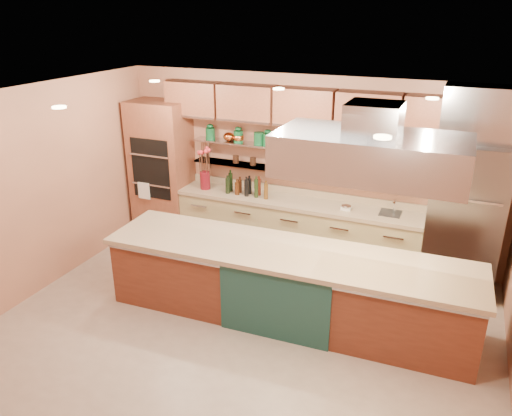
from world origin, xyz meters
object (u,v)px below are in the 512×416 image
at_px(flower_vase, 205,180).
at_px(copper_kettle, 229,137).
at_px(kitchen_scale, 346,207).
at_px(green_canister, 259,138).
at_px(island, 287,285).
at_px(refrigerator, 464,219).

height_order(flower_vase, copper_kettle, copper_kettle).
bearing_deg(kitchen_scale, flower_vase, -161.04).
bearing_deg(flower_vase, green_canister, 14.37).
bearing_deg(kitchen_scale, green_canister, -169.45).
xyz_separation_m(island, copper_kettle, (-1.67, 1.85, 1.31)).
xyz_separation_m(kitchen_scale, copper_kettle, (-2.01, 0.22, 0.81)).
height_order(copper_kettle, green_canister, green_canister).
bearing_deg(island, copper_kettle, 130.17).
relative_size(kitchen_scale, copper_kettle, 0.82).
bearing_deg(refrigerator, island, -140.20).
distance_m(refrigerator, copper_kettle, 3.70).
bearing_deg(kitchen_scale, island, -82.69).
bearing_deg(island, flower_vase, 139.01).
relative_size(flower_vase, copper_kettle, 1.66).
bearing_deg(refrigerator, copper_kettle, 176.37).
xyz_separation_m(kitchen_scale, green_canister, (-1.49, 0.22, 0.84)).
height_order(refrigerator, flower_vase, refrigerator).
bearing_deg(green_canister, refrigerator, -4.24).
height_order(refrigerator, kitchen_scale, refrigerator).
relative_size(flower_vase, kitchen_scale, 2.02).
xyz_separation_m(island, kitchen_scale, (0.34, 1.63, 0.50)).
bearing_deg(copper_kettle, island, -47.94).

